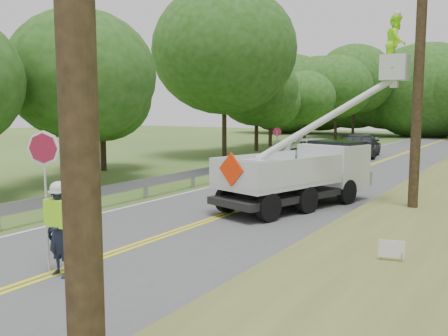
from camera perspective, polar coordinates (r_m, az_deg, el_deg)
The scene contains 10 objects.
ground at distance 10.79m, azimuth -17.62°, elevation -11.21°, with size 140.00×140.00×0.00m, color #405F26.
road at distance 22.26m, azimuth 11.06°, elevation -1.72°, with size 7.20×96.00×0.03m.
guardrail at distance 24.70m, azimuth 3.15°, elevation 0.51°, with size 0.18×48.00×0.77m.
treeline_left at distance 41.43m, azimuth 6.55°, elevation 10.50°, with size 9.87×55.28×11.63m.
flagger at distance 10.08m, azimuth -18.79°, elevation -6.40°, with size 1.10×0.42×2.87m.
bucket_truck at distance 16.97m, azimuth 10.98°, elevation 0.51°, with size 5.12×6.43×6.13m.
suv_silver at distance 25.27m, azimuth 10.71°, elevation 1.44°, with size 3.07×6.66×1.85m, color silver.
suv_darkgrey at distance 35.12m, azimuth 15.86°, elevation 2.63°, with size 2.30×5.66×1.64m, color #34363B.
stop_sign_permanent at distance 27.40m, azimuth 6.25°, elevation 3.10°, with size 0.44×0.25×2.30m.
yard_sign at distance 10.31m, azimuth 19.11°, elevation -9.15°, with size 0.48×0.16×0.72m.
Camera 1 is at (7.92, -6.55, 3.29)m, focal length 38.85 mm.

